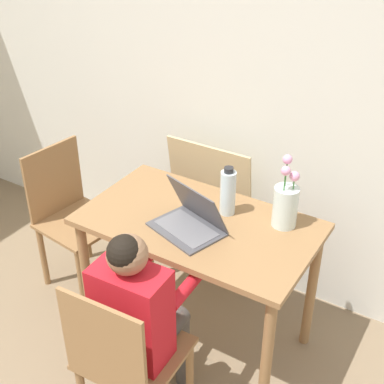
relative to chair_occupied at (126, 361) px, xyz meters
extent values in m
cube|color=silver|center=(-0.14, 1.29, 0.80)|extent=(6.40, 0.05, 2.50)
cube|color=olive|center=(-0.04, 0.64, 0.29)|extent=(1.11, 0.64, 0.03)
cylinder|color=olive|center=(-0.54, 0.37, -0.08)|extent=(0.05, 0.05, 0.73)
cylinder|color=olive|center=(0.47, 0.37, -0.08)|extent=(0.05, 0.05, 0.73)
cylinder|color=olive|center=(-0.54, 0.91, -0.08)|extent=(0.05, 0.05, 0.73)
cylinder|color=olive|center=(0.47, 0.91, -0.08)|extent=(0.05, 0.05, 0.73)
cube|color=olive|center=(0.00, 0.07, -0.02)|extent=(0.42, 0.42, 0.02)
cube|color=olive|center=(0.01, -0.12, 0.20)|extent=(0.38, 0.04, 0.42)
cylinder|color=olive|center=(0.16, 0.24, -0.24)|extent=(0.04, 0.04, 0.42)
cylinder|color=olive|center=(-0.18, 0.23, -0.24)|extent=(0.04, 0.04, 0.42)
cube|color=olive|center=(-0.86, 0.68, -0.02)|extent=(0.45, 0.45, 0.02)
cube|color=olive|center=(-1.05, 0.70, 0.20)|extent=(0.07, 0.38, 0.42)
cylinder|color=olive|center=(-0.71, 0.49, -0.24)|extent=(0.04, 0.04, 0.42)
cylinder|color=olive|center=(-0.67, 0.82, -0.24)|extent=(0.04, 0.04, 0.42)
cylinder|color=olive|center=(-1.05, 0.53, -0.24)|extent=(0.04, 0.04, 0.42)
cylinder|color=olive|center=(-1.00, 0.87, -0.24)|extent=(0.04, 0.04, 0.42)
cube|color=red|center=(0.00, 0.07, 0.21)|extent=(0.31, 0.19, 0.44)
sphere|color=#936B4C|center=(0.00, 0.07, 0.51)|extent=(0.16, 0.16, 0.16)
sphere|color=black|center=(0.00, 0.05, 0.53)|extent=(0.14, 0.14, 0.14)
cylinder|color=#4C4742|center=(0.06, 0.21, 0.00)|extent=(0.10, 0.28, 0.09)
cylinder|color=#4C4742|center=(-0.08, 0.20, 0.00)|extent=(0.10, 0.28, 0.09)
cylinder|color=#4C4742|center=(0.05, 0.35, -0.23)|extent=(0.07, 0.07, 0.44)
cylinder|color=#4C4742|center=(-0.08, 0.34, -0.23)|extent=(0.07, 0.07, 0.44)
cylinder|color=red|center=(0.12, 0.28, 0.23)|extent=(0.07, 0.24, 0.06)
cylinder|color=red|center=(-0.14, 0.27, 0.23)|extent=(0.07, 0.24, 0.06)
cube|color=#4C4C51|center=(-0.05, 0.55, 0.31)|extent=(0.37, 0.32, 0.01)
cube|color=slate|center=(-0.05, 0.55, 0.32)|extent=(0.32, 0.24, 0.00)
cube|color=#4C4C51|center=(-0.03, 0.61, 0.42)|extent=(0.34, 0.19, 0.21)
cube|color=silver|center=(-0.03, 0.61, 0.43)|extent=(0.30, 0.17, 0.19)
cylinder|color=silver|center=(0.32, 0.82, 0.41)|extent=(0.12, 0.12, 0.20)
cylinder|color=#3D7A38|center=(0.34, 0.83, 0.46)|extent=(0.01, 0.01, 0.22)
sphere|color=#EA9EC6|center=(0.34, 0.83, 0.57)|extent=(0.05, 0.05, 0.05)
cylinder|color=#3D7A38|center=(0.30, 0.84, 0.50)|extent=(0.01, 0.01, 0.29)
sphere|color=#EA9EC6|center=(0.30, 0.84, 0.64)|extent=(0.04, 0.04, 0.04)
cylinder|color=#3D7A38|center=(0.31, 0.80, 0.48)|extent=(0.01, 0.01, 0.26)
sphere|color=#EA9EC6|center=(0.31, 0.80, 0.61)|extent=(0.04, 0.04, 0.04)
cylinder|color=silver|center=(0.04, 0.78, 0.42)|extent=(0.07, 0.07, 0.22)
cylinder|color=#262628|center=(0.04, 0.78, 0.55)|extent=(0.04, 0.04, 0.02)
cube|color=tan|center=(-0.26, 1.17, 0.00)|extent=(0.52, 0.14, 0.90)
camera|label=1|loc=(1.03, -1.15, 1.74)|focal=50.00mm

